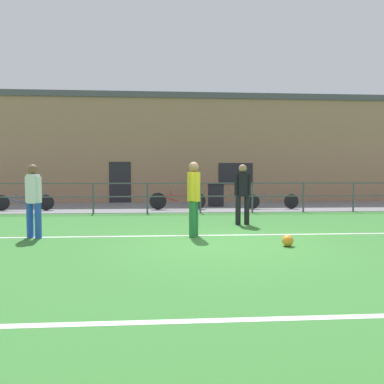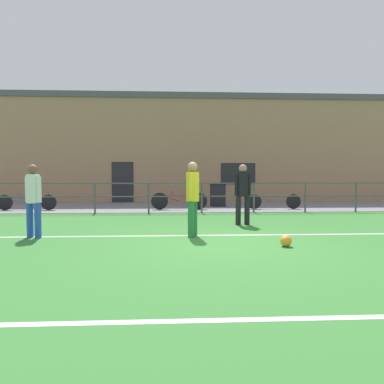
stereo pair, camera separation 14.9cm
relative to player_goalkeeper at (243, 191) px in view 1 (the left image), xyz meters
name	(u,v)px [view 1 (the left image)]	position (x,y,z in m)	size (l,w,h in m)	color
ground	(226,245)	(-0.94, -2.80, -1.02)	(60.00, 44.00, 0.04)	#387A33
field_line_touchline	(219,235)	(-0.94, -1.72, -0.99)	(36.00, 0.11, 0.00)	white
field_line_hash	(287,318)	(-0.94, -6.65, -0.99)	(36.00, 0.11, 0.00)	white
pavement_strip	(195,207)	(-0.94, 5.70, -0.99)	(48.00, 5.00, 0.02)	slate
perimeter_fence	(200,193)	(-0.94, 3.20, -0.25)	(36.07, 0.07, 1.15)	#474C51
clubhouse_facade	(190,149)	(-0.94, 9.40, 1.85)	(28.00, 2.56, 5.68)	#A37A5B
player_goalkeeper	(243,191)	(0.00, 0.00, 0.00)	(0.48, 0.31, 1.75)	black
player_striker	(194,194)	(-1.55, -1.85, 0.00)	(0.31, 0.46, 1.76)	#237038
player_winger	(33,196)	(-5.24, -1.77, -0.03)	(0.43, 0.30, 1.70)	blue
soccer_ball_match	(288,241)	(0.28, -3.12, -0.88)	(0.23, 0.23, 0.23)	orange
bicycle_parked_0	(272,201)	(2.18, 4.40, -0.65)	(2.28, 0.04, 0.72)	black
bicycle_parked_1	(178,201)	(-1.77, 4.40, -0.61)	(2.31, 0.04, 0.78)	black
bicycle_parked_2	(24,202)	(-7.92, 4.40, -0.65)	(2.36, 0.04, 0.72)	black
trash_bin_0	(216,195)	(-0.01, 5.75, -0.45)	(0.68, 0.58, 1.04)	black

